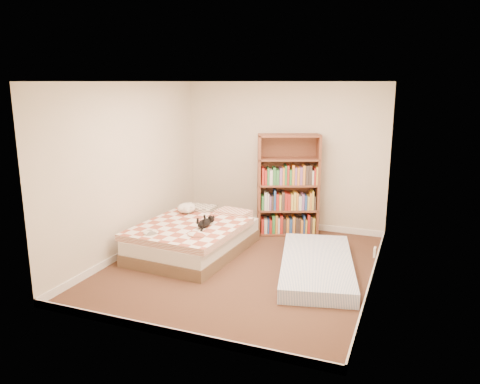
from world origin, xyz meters
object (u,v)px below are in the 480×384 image
(bed, at_px, (195,237))
(bookshelf, at_px, (288,199))
(floor_mattress, at_px, (317,265))
(white_dog, at_px, (187,208))
(black_cat, at_px, (205,223))

(bed, height_order, bookshelf, bookshelf)
(floor_mattress, xyz_separation_m, white_dog, (-2.23, 0.53, 0.44))
(bookshelf, bearing_deg, bed, -149.56)
(bed, xyz_separation_m, floor_mattress, (1.88, -0.10, -0.14))
(bed, relative_size, floor_mattress, 0.96)
(floor_mattress, relative_size, black_cat, 3.67)
(black_cat, bearing_deg, white_dog, 142.86)
(white_dog, bearing_deg, bookshelf, 44.63)
(bed, distance_m, black_cat, 0.39)
(bed, height_order, black_cat, black_cat)
(floor_mattress, bearing_deg, white_dog, 153.66)
(black_cat, distance_m, white_dog, 0.80)
(white_dog, bearing_deg, floor_mattress, -2.25)
(bed, xyz_separation_m, white_dog, (-0.35, 0.43, 0.30))
(bookshelf, height_order, black_cat, bookshelf)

